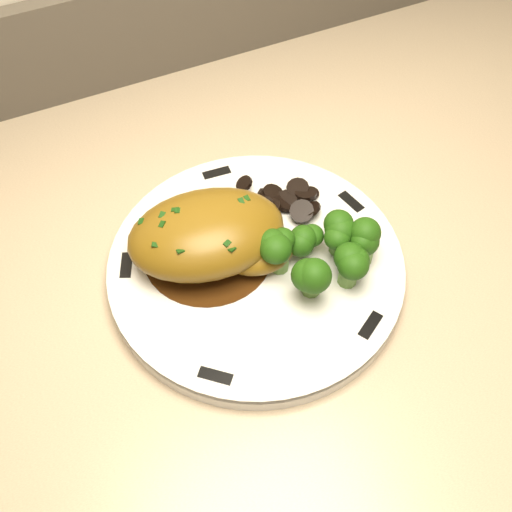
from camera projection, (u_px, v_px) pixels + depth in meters
name	position (u px, v px, depth m)	size (l,w,h in m)	color
plate	(256.00, 268.00, 0.59)	(0.27, 0.27, 0.02)	silver
rim_accent_0	(217.00, 173.00, 0.64)	(0.03, 0.01, 0.00)	black
rim_accent_1	(126.00, 265.00, 0.58)	(0.03, 0.01, 0.00)	black
rim_accent_2	(215.00, 376.00, 0.51)	(0.03, 0.01, 0.00)	black
rim_accent_3	(370.00, 325.00, 0.54)	(0.03, 0.01, 0.00)	black
rim_accent_4	(351.00, 202.00, 0.62)	(0.03, 0.01, 0.00)	black
gravy_pool	(208.00, 252.00, 0.59)	(0.12, 0.12, 0.00)	#371D0A
chicken_breast	(212.00, 236.00, 0.56)	(0.15, 0.12, 0.05)	brown
mushroom_pile	(274.00, 209.00, 0.61)	(0.09, 0.07, 0.03)	black
broccoli_florets	(325.00, 252.00, 0.56)	(0.10, 0.07, 0.04)	#598136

